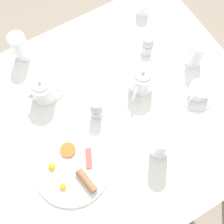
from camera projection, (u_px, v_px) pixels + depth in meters
name	position (u px, v px, depth m)	size (l,w,h in m)	color
ground_plane	(112.00, 159.00, 2.01)	(8.00, 8.00, 0.00)	gray
table	(112.00, 120.00, 1.36)	(1.03, 1.20, 0.77)	white
breakfast_plate	(72.00, 170.00, 1.20)	(0.29, 0.29, 0.04)	white
teapot_near	(43.00, 89.00, 1.28)	(0.11, 0.20, 0.13)	white
teapot_far	(142.00, 80.00, 1.30)	(0.13, 0.17, 0.13)	white
teacup_with_saucer_right	(199.00, 91.00, 1.31)	(0.16, 0.16, 0.06)	white
water_glass_tall	(196.00, 53.00, 1.34)	(0.07, 0.07, 0.14)	white
water_glass_short	(161.00, 145.00, 1.17)	(0.07, 0.07, 0.15)	white
wine_glass_spare	(20.00, 47.00, 1.35)	(0.07, 0.07, 0.14)	white
creamer_jug	(143.00, 7.00, 1.48)	(0.09, 0.06, 0.07)	white
pepper_grinder	(96.00, 109.00, 1.25)	(0.05, 0.05, 0.11)	#BCBCC1
salt_grinder	(148.00, 46.00, 1.37)	(0.05, 0.05, 0.11)	#BCBCC1
knife_by_plate	(176.00, 32.00, 1.46)	(0.11, 0.18, 0.00)	silver
spoon_for_tea	(93.00, 67.00, 1.39)	(0.06, 0.16, 0.00)	silver
fork_spare	(115.00, 36.00, 1.45)	(0.15, 0.09, 0.00)	silver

